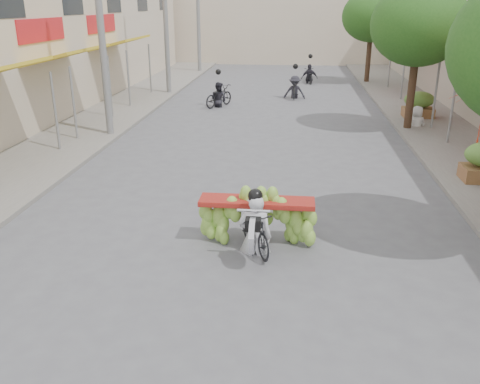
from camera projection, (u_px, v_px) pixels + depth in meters
name	position (u px, v px, depth m)	size (l,w,h in m)	color
ground	(198.00, 374.00, 6.59)	(120.00, 120.00, 0.00)	#59595E
sidewalk_left	(98.00, 116.00, 21.23)	(4.00, 60.00, 0.12)	gray
sidewalk_right	(444.00, 124.00, 19.85)	(4.00, 60.00, 0.12)	gray
far_building	(283.00, 16.00, 40.76)	(20.00, 6.00, 7.00)	beige
utility_pole_mid	(100.00, 18.00, 16.88)	(0.60, 0.24, 8.00)	slate
utility_pole_far	(165.00, 13.00, 25.27)	(0.60, 0.24, 8.00)	slate
utility_pole_back	(198.00, 11.00, 33.65)	(0.60, 0.24, 8.00)	slate
street_tree_mid	(419.00, 25.00, 17.78)	(3.40, 3.40, 5.25)	#3A2719
street_tree_far	(372.00, 16.00, 28.95)	(3.40, 3.40, 5.25)	#3A2719
produce_crate_far	(419.00, 102.00, 20.64)	(1.20, 0.88, 1.16)	brown
banana_motorbike	(256.00, 213.00, 9.74)	(2.24, 1.75, 2.20)	black
pedestrian	(418.00, 106.00, 19.07)	(0.82, 0.57, 1.51)	white
bg_motorbike_a	(219.00, 91.00, 23.27)	(1.41, 1.84, 1.95)	black
bg_motorbike_b	(295.00, 81.00, 25.20)	(1.08, 1.66, 1.95)	black
bg_motorbike_c	(310.00, 69.00, 30.00)	(1.03, 1.54, 1.95)	black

